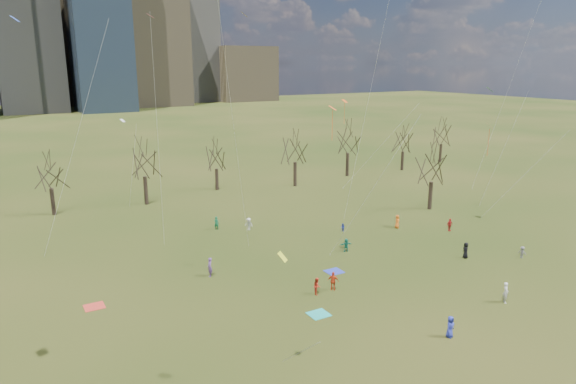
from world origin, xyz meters
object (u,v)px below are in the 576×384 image
person_0 (450,327)px  person_2 (317,286)px  person_4 (333,281)px  blanket_navy (334,272)px  blanket_teal (319,314)px  person_1 (506,292)px  blanket_crimson (94,307)px

person_0 → person_2: size_ratio=1.09×
person_0 → person_4: size_ratio=0.96×
blanket_navy → person_0: bearing=-88.7°
person_0 → blanket_teal: bearing=111.6°
person_1 → blanket_navy: bearing=71.6°
blanket_navy → person_4: size_ratio=0.93×
person_0 → blanket_crimson: bearing=122.1°
person_0 → blanket_navy: bearing=73.3°
person_0 → person_4: (-2.77, 10.86, 0.03)m
person_1 → person_4: person_1 is taller
person_2 → person_0: bearing=-127.0°
person_1 → person_4: 14.39m
blanket_crimson → person_4: bearing=-21.0°
blanket_teal → person_2: bearing=58.9°
blanket_teal → person_4: (3.60, 3.14, 0.84)m
blanket_navy → blanket_crimson: size_ratio=1.00×
person_1 → person_0: bearing=138.4°
blanket_navy → blanket_crimson: (-21.33, 3.92, 0.00)m
blanket_teal → person_1: bearing=-22.5°
person_1 → person_4: size_ratio=1.05×
blanket_crimson → person_0: bearing=-39.9°
blanket_crimson → person_4: person_4 is taller
person_0 → person_1: (8.29, 1.65, 0.08)m
blanket_crimson → person_4: size_ratio=0.93×
blanket_navy → person_2: person_2 is taller
person_4 → person_0: bearing=151.1°
blanket_crimson → person_2: person_2 is taller
blanket_teal → person_1: size_ratio=0.89×
blanket_navy → blanket_crimson: bearing=169.6°
person_2 → person_4: size_ratio=0.88×
person_2 → blanket_crimson: bearing=98.3°
blanket_navy → person_2: size_ratio=1.06×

